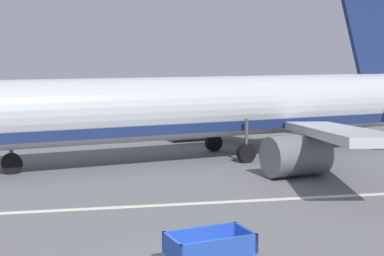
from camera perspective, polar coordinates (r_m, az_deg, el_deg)
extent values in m
cube|color=#477A38|center=(66.77, -8.62, 1.86)|extent=(220.00, 28.00, 0.06)
cube|color=silver|center=(24.27, -4.08, -7.73)|extent=(120.00, 0.36, 0.01)
cylinder|color=#B2B7BC|center=(34.27, 0.03, 2.05)|extent=(30.09, 10.12, 3.70)
cube|color=navy|center=(34.38, 0.03, 0.36)|extent=(27.12, 9.29, 0.56)
cube|color=#B2B7BC|center=(29.27, 14.12, -0.40)|extent=(4.70, 13.25, 1.35)
cylinder|color=slate|center=(30.01, 10.36, -2.71)|extent=(3.58, 2.74, 2.10)
cube|color=#B2B7BC|center=(43.60, 0.60, 2.30)|extent=(9.51, 12.18, 1.35)
cube|color=navy|center=(50.52, 0.29, 4.07)|extent=(1.02, 0.79, 1.90)
cylinder|color=slate|center=(41.83, -0.07, 0.23)|extent=(3.58, 2.74, 2.10)
cube|color=navy|center=(41.66, 17.93, 9.18)|extent=(5.91, 1.65, 6.88)
cube|color=#B2B7BC|center=(44.28, 15.17, 3.77)|extent=(4.19, 5.39, 0.24)
cylinder|color=#4C4C51|center=(31.78, -17.60, -1.58)|extent=(0.20, 0.20, 2.04)
cylinder|color=black|center=(31.95, -17.53, -3.39)|extent=(1.17, 0.68, 1.10)
cylinder|color=#4C4C51|center=(33.60, 5.45, -0.80)|extent=(0.20, 0.20, 2.04)
cylinder|color=black|center=(33.76, 5.42, -2.52)|extent=(1.17, 0.68, 1.10)
cylinder|color=#4C4C51|center=(37.47, 2.18, 0.07)|extent=(0.20, 0.20, 2.04)
cylinder|color=black|center=(37.61, 2.17, -1.47)|extent=(1.17, 0.68, 1.10)
cube|color=#234CB2|center=(17.39, 1.78, -12.25)|extent=(2.75, 1.92, 0.08)
cube|color=#234CB2|center=(16.73, 2.77, -11.91)|extent=(2.46, 0.66, 0.55)
cube|color=#234CB2|center=(17.84, 0.86, -10.66)|extent=(2.46, 0.66, 0.55)
cube|color=#234CB2|center=(16.82, -1.98, -11.80)|extent=(0.41, 1.39, 0.55)
cube|color=#234CB2|center=(17.81, 5.32, -10.72)|extent=(0.41, 1.39, 0.55)
cylinder|color=black|center=(18.35, 3.69, -12.06)|extent=(0.46, 0.25, 0.44)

